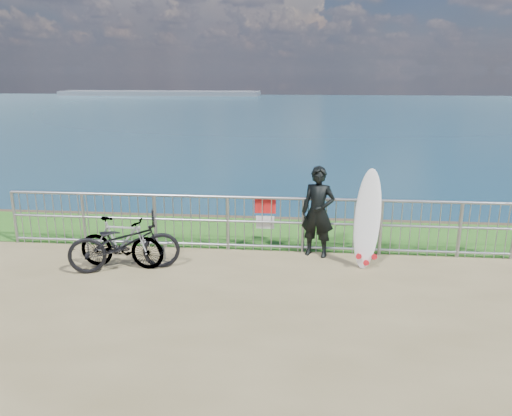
# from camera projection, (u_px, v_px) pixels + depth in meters

# --- Properties ---
(grass_strip) EXTENTS (120.00, 120.00, 0.00)m
(grass_strip) POSITION_uv_depth(u_px,v_px,m) (258.00, 233.00, 11.14)
(grass_strip) COLOR #25601A
(grass_strip) RESTS_ON ground
(seascape) EXTENTS (260.00, 260.00, 5.00)m
(seascape) POSITION_uv_depth(u_px,v_px,m) (161.00, 95.00, 155.18)
(seascape) COLOR brown
(seascape) RESTS_ON ground
(railing) EXTENTS (10.06, 0.10, 1.13)m
(railing) POSITION_uv_depth(u_px,v_px,m) (254.00, 223.00, 9.93)
(railing) COLOR gray
(railing) RESTS_ON ground
(surfer) EXTENTS (0.73, 0.58, 1.77)m
(surfer) POSITION_uv_depth(u_px,v_px,m) (318.00, 212.00, 9.58)
(surfer) COLOR black
(surfer) RESTS_ON ground
(surfboard) EXTENTS (0.59, 0.56, 1.83)m
(surfboard) POSITION_uv_depth(u_px,v_px,m) (367.00, 223.00, 9.06)
(surfboard) COLOR white
(surfboard) RESTS_ON ground
(bicycle_near) EXTENTS (2.08, 1.27, 1.03)m
(bicycle_near) POSITION_uv_depth(u_px,v_px,m) (124.00, 243.00, 8.95)
(bicycle_near) COLOR black
(bicycle_near) RESTS_ON ground
(bicycle_far) EXTENTS (1.63, 0.56, 0.96)m
(bicycle_far) POSITION_uv_depth(u_px,v_px,m) (121.00, 243.00, 9.08)
(bicycle_far) COLOR black
(bicycle_far) RESTS_ON ground
(bike_rack) EXTENTS (1.72, 0.05, 0.36)m
(bike_rack) POSITION_uv_depth(u_px,v_px,m) (126.00, 244.00, 9.58)
(bike_rack) COLOR gray
(bike_rack) RESTS_ON ground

